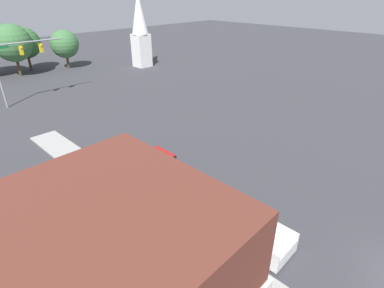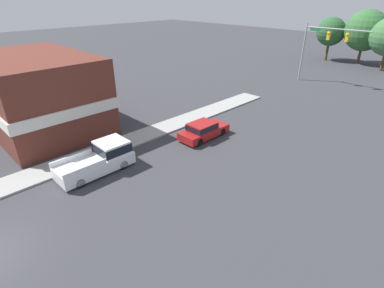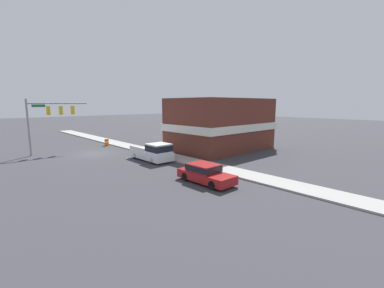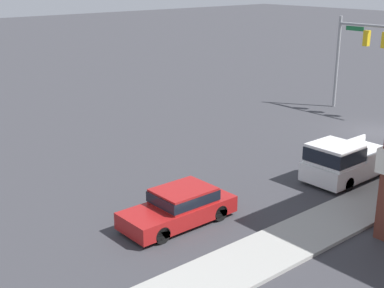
{
  "view_description": "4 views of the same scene",
  "coord_description": "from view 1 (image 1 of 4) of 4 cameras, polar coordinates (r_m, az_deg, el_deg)",
  "views": [
    {
      "loc": [
        -14.58,
        0.91,
        12.82
      ],
      "look_at": [
        -1.11,
        13.93,
        3.11
      ],
      "focal_mm": 28.0,
      "sensor_mm": 36.0,
      "label": 1
    },
    {
      "loc": [
        14.29,
        -0.16,
        11.34
      ],
      "look_at": [
        0.95,
        13.02,
        1.82
      ],
      "focal_mm": 28.0,
      "sensor_mm": 36.0,
      "label": 2
    },
    {
      "loc": [
        11.81,
        30.41,
        5.97
      ],
      "look_at": [
        -0.24,
        17.35,
        3.18
      ],
      "focal_mm": 24.0,
      "sensor_mm": 36.0,
      "label": 3
    },
    {
      "loc": [
        -16.67,
        29.15,
        9.44
      ],
      "look_at": [
        0.42,
        14.6,
        2.21
      ],
      "focal_mm": 50.0,
      "sensor_mm": 36.0,
      "label": 4
    }
  ],
  "objects": [
    {
      "name": "far_signal_assembly",
      "position": [
        42.43,
        -30.35,
        14.05
      ],
      "size": [
        8.26,
        0.49,
        7.72
      ],
      "color": "gray",
      "rests_on": "ground"
    },
    {
      "name": "car_lead",
      "position": [
        23.91,
        -6.69,
        -3.15
      ],
      "size": [
        1.9,
        4.66,
        1.42
      ],
      "color": "black",
      "rests_on": "ground"
    },
    {
      "name": "pickup_truck_parked",
      "position": [
        17.97,
        8.78,
        -14.38
      ],
      "size": [
        2.14,
        5.29,
        1.93
      ],
      "color": "black",
      "rests_on": "ground"
    },
    {
      "name": "church_steeple",
      "position": [
        57.45,
        -9.88,
        20.87
      ],
      "size": [
        2.91,
        2.91,
        12.73
      ],
      "color": "white",
      "rests_on": "ground"
    },
    {
      "name": "backdrop_tree_center",
      "position": [
        57.63,
        -31.02,
        16.15
      ],
      "size": [
        5.82,
        5.82,
        8.15
      ],
      "color": "#4C3823",
      "rests_on": "ground"
    },
    {
      "name": "backdrop_tree_right_mid",
      "position": [
        61.19,
        -29.23,
        16.43
      ],
      "size": [
        5.08,
        5.08,
        7.17
      ],
      "color": "#4C3823",
      "rests_on": "ground"
    },
    {
      "name": "backdrop_tree_right_far",
      "position": [
        60.03,
        -23.1,
        17.1
      ],
      "size": [
        4.79,
        4.79,
        6.61
      ],
      "color": "#4C3823",
      "rests_on": "ground"
    }
  ]
}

